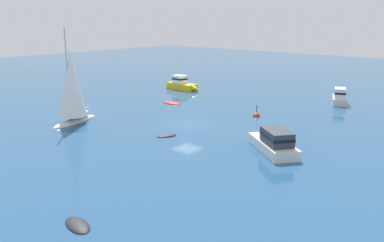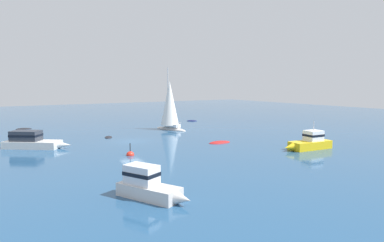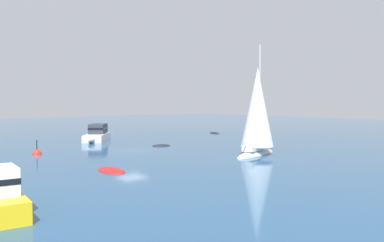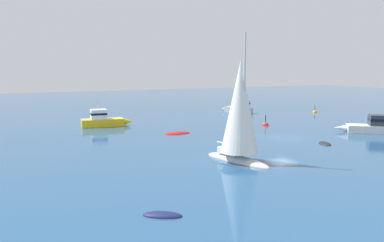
{
  "view_description": "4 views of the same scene",
  "coord_description": "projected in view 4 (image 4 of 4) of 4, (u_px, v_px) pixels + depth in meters",
  "views": [
    {
      "loc": [
        31.1,
        27.86,
        10.69
      ],
      "look_at": [
        0.34,
        0.92,
        0.58
      ],
      "focal_mm": 40.65,
      "sensor_mm": 36.0,
      "label": 1
    },
    {
      "loc": [
        -38.59,
        15.73,
        7.06
      ],
      "look_at": [
        -0.14,
        -8.7,
        2.01
      ],
      "focal_mm": 31.74,
      "sensor_mm": 36.0,
      "label": 2
    },
    {
      "loc": [
        -18.87,
        -31.82,
        4.6
      ],
      "look_at": [
        6.56,
        -0.89,
        2.59
      ],
      "focal_mm": 37.07,
      "sensor_mm": 36.0,
      "label": 3
    },
    {
      "loc": [
        32.77,
        -24.95,
        7.16
      ],
      "look_at": [
        -3.41,
        -8.25,
        1.7
      ],
      "focal_mm": 38.68,
      "sensor_mm": 36.0,
      "label": 4
    }
  ],
  "objects": [
    {
      "name": "powerboat",
      "position": [
        239.0,
        107.0,
        61.6
      ],
      "size": [
        5.15,
        3.25,
        2.01
      ],
      "rotation": [
        0.0,
        0.0,
        3.58
      ],
      "color": "silver",
      "rests_on": "ground"
    },
    {
      "name": "dinghy",
      "position": [
        163.0,
        216.0,
        19.68
      ],
      "size": [
        1.73,
        2.08,
        0.41
      ],
      "rotation": [
        0.0,
        0.0,
        4.15
      ],
      "color": "#191E4C",
      "rests_on": "ground"
    },
    {
      "name": "tender",
      "position": [
        325.0,
        144.0,
        37.46
      ],
      "size": [
        2.11,
        1.58,
        0.36
      ],
      "rotation": [
        0.0,
        0.0,
        5.91
      ],
      "color": "black",
      "rests_on": "ground"
    },
    {
      "name": "powerboat_1",
      "position": [
        378.0,
        126.0,
        43.55
      ],
      "size": [
        5.64,
        6.76,
        1.91
      ],
      "rotation": [
        0.0,
        0.0,
        4.06
      ],
      "color": "silver",
      "rests_on": "ground"
    },
    {
      "name": "rib_1",
      "position": [
        177.0,
        133.0,
        43.2
      ],
      "size": [
        1.5,
        2.93,
        0.44
      ],
      "rotation": [
        0.0,
        0.0,
        1.53
      ],
      "color": "#B21E1E",
      "rests_on": "ground"
    },
    {
      "name": "ground_plane",
      "position": [
        282.0,
        138.0,
        40.81
      ],
      "size": [
        160.0,
        160.0,
        0.0
      ],
      "primitive_type": "plane",
      "color": "navy"
    },
    {
      "name": "channel_buoy",
      "position": [
        265.0,
        125.0,
        48.93
      ],
      "size": [
        0.79,
        0.79,
        1.61
      ],
      "color": "red",
      "rests_on": "ground"
    },
    {
      "name": "motor_cruiser",
      "position": [
        103.0,
        120.0,
        48.19
      ],
      "size": [
        2.23,
        6.05,
        3.06
      ],
      "rotation": [
        0.0,
        0.0,
        1.48
      ],
      "color": "yellow",
      "rests_on": "ground"
    },
    {
      "name": "sailboat",
      "position": [
        240.0,
        114.0,
        30.25
      ],
      "size": [
        6.33,
        3.41,
        9.87
      ],
      "rotation": [
        0.0,
        0.0,
        0.26
      ],
      "color": "silver",
      "rests_on": "ground"
    },
    {
      "name": "mooring_buoy",
      "position": [
        315.0,
        112.0,
        62.26
      ],
      "size": [
        0.65,
        0.65,
        1.31
      ],
      "color": "orange",
      "rests_on": "ground"
    }
  ]
}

